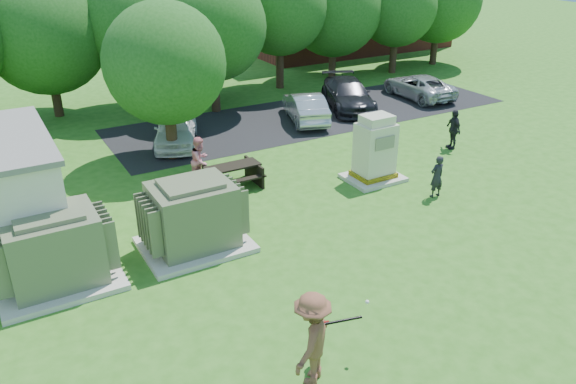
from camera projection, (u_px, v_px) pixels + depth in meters
ground at (368, 299)px, 13.95m from camera, size 120.00×120.00×0.00m
parking_strip at (315, 115)px, 27.69m from camera, size 20.00×6.00×0.01m
transformer_left at (55, 251)px, 14.15m from camera, size 3.00×2.40×2.07m
transformer_right at (193, 217)px, 15.81m from camera, size 3.00×2.40×2.07m
generator_cabinet at (375, 152)px, 20.11m from camera, size 2.00×1.64×2.44m
picnic_table at (233, 173)px, 19.76m from camera, size 1.93×1.45×0.83m
batter at (312, 339)px, 11.03m from camera, size 1.53×1.43×2.07m
person_by_generator at (437, 176)px, 18.96m from camera, size 0.54×0.36×1.48m
person_at_picnic at (200, 161)px, 19.89m from camera, size 1.08×1.05×1.75m
person_walking_right at (453, 129)px, 23.15m from camera, size 0.64×1.04×1.65m
car_white at (176, 128)px, 23.63m from camera, size 3.11×4.45×1.41m
car_silver_a at (305, 107)px, 26.51m from camera, size 2.67×4.38×1.36m
car_dark at (348, 94)px, 28.37m from camera, size 3.67×5.35×1.44m
car_silver_b at (418, 86)px, 30.22m from camera, size 2.33×4.60×1.25m
batting_equipment at (343, 318)px, 11.12m from camera, size 1.37×0.48×0.14m
tree_row at (172, 22)px, 27.48m from camera, size 41.30×13.30×7.30m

